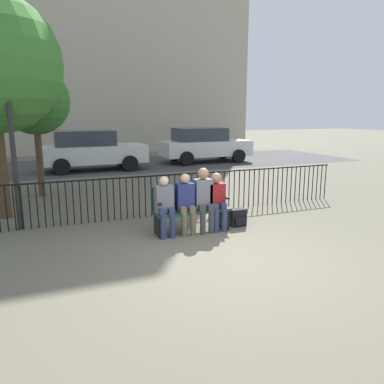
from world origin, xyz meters
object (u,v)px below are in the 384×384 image
at_px(lamp_post, 8,97).
at_px(seated_person_0, 165,203).
at_px(backpack, 238,218).
at_px(seated_person_1, 186,201).
at_px(seated_person_3, 217,198).
at_px(parked_car_0, 204,144).
at_px(park_bench, 191,207).
at_px(tree_0, 35,101).
at_px(parked_car_1, 91,150).
at_px(seated_person_2, 204,196).

bearing_deg(lamp_post, seated_person_0, -29.51).
relative_size(backpack, lamp_post, 0.09).
bearing_deg(seated_person_1, seated_person_3, -0.12).
height_order(seated_person_0, parked_car_0, parked_car_0).
relative_size(seated_person_0, seated_person_1, 0.98).
bearing_deg(seated_person_3, lamp_post, 158.24).
bearing_deg(park_bench, lamp_post, 157.09).
height_order(backpack, lamp_post, lamp_post).
xyz_separation_m(tree_0, parked_car_1, (1.93, 4.44, -1.78)).
distance_m(park_bench, tree_0, 5.68).
relative_size(tree_0, parked_car_0, 0.85).
bearing_deg(seated_person_1, tree_0, 118.95).
xyz_separation_m(seated_person_0, seated_person_2, (0.80, 0.01, 0.07)).
relative_size(seated_person_2, parked_car_0, 0.30).
distance_m(seated_person_1, seated_person_3, 0.67).
relative_size(parked_car_0, parked_car_1, 1.00).
height_order(tree_0, parked_car_1, tree_0).
distance_m(seated_person_3, parked_car_0, 10.53).
height_order(seated_person_1, parked_car_0, parked_car_0).
distance_m(backpack, tree_0, 6.41).
xyz_separation_m(seated_person_2, parked_car_0, (4.28, 9.74, 0.13)).
xyz_separation_m(seated_person_0, seated_person_3, (1.08, -0.00, 0.01)).
bearing_deg(seated_person_2, park_bench, 151.29).
distance_m(seated_person_0, seated_person_3, 1.08).
xyz_separation_m(park_bench, parked_car_0, (4.50, 9.61, 0.36)).
bearing_deg(tree_0, seated_person_1, -61.05).
height_order(seated_person_3, backpack, seated_person_3).
bearing_deg(seated_person_1, seated_person_0, -179.82).
xyz_separation_m(seated_person_2, parked_car_1, (-1.02, 9.07, 0.13)).
height_order(seated_person_3, lamp_post, lamp_post).
relative_size(seated_person_1, tree_0, 0.33).
xyz_separation_m(seated_person_0, parked_car_0, (5.07, 9.74, 0.20)).
relative_size(park_bench, parked_car_1, 0.36).
bearing_deg(backpack, seated_person_3, -174.97).
bearing_deg(tree_0, seated_person_2, -57.55).
distance_m(park_bench, seated_person_0, 0.61).
bearing_deg(lamp_post, parked_car_1, 72.73).
relative_size(seated_person_1, parked_car_1, 0.28).
bearing_deg(parked_car_1, seated_person_2, -83.60).
height_order(seated_person_1, lamp_post, lamp_post).
bearing_deg(parked_car_0, tree_0, -144.76).
xyz_separation_m(seated_person_1, parked_car_1, (-0.64, 9.08, 0.19)).
xyz_separation_m(tree_0, parked_car_0, (7.22, 5.10, -1.78)).
xyz_separation_m(seated_person_0, seated_person_1, (0.42, 0.00, 0.01)).
distance_m(seated_person_3, tree_0, 5.99).
height_order(seated_person_3, tree_0, tree_0).
relative_size(seated_person_1, backpack, 3.25).
height_order(seated_person_1, seated_person_3, seated_person_1).
distance_m(seated_person_1, parked_car_0, 10.80).
xyz_separation_m(park_bench, seated_person_0, (-0.57, -0.13, 0.15)).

